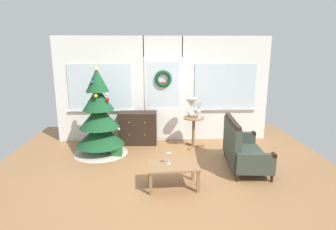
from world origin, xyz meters
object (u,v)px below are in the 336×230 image
(side_table, at_px, (194,126))
(wine_glass, at_px, (169,156))
(dresser_cabinet, at_px, (138,128))
(christmas_tree, at_px, (99,121))
(flower_vase, at_px, (199,113))
(gift_box, at_px, (117,151))
(table_lamp, at_px, (191,105))
(coffee_table, at_px, (173,168))
(settee_sofa, at_px, (241,149))

(side_table, distance_m, wine_glass, 2.01)
(dresser_cabinet, bearing_deg, christmas_tree, -141.94)
(side_table, height_order, flower_vase, flower_vase)
(christmas_tree, xyz_separation_m, dresser_cabinet, (0.79, 0.61, -0.34))
(gift_box, bearing_deg, table_lamp, 17.61)
(table_lamp, relative_size, wine_glass, 2.26)
(christmas_tree, height_order, flower_vase, christmas_tree)
(coffee_table, bearing_deg, wine_glass, 144.69)
(settee_sofa, distance_m, coffee_table, 1.56)
(side_table, xyz_separation_m, gift_box, (-1.72, -0.49, -0.39))
(christmas_tree, height_order, gift_box, christmas_tree)
(flower_vase, distance_m, wine_glass, 2.01)
(flower_vase, bearing_deg, side_table, 149.04)
(table_lamp, distance_m, gift_box, 1.96)
(side_table, bearing_deg, wine_glass, -109.51)
(settee_sofa, distance_m, table_lamp, 1.61)
(settee_sofa, relative_size, side_table, 1.96)
(coffee_table, bearing_deg, flower_vase, 69.51)
(table_lamp, height_order, gift_box, table_lamp)
(settee_sofa, relative_size, table_lamp, 3.18)
(side_table, height_order, table_lamp, table_lamp)
(christmas_tree, relative_size, table_lamp, 4.43)
(christmas_tree, xyz_separation_m, table_lamp, (2.03, 0.35, 0.27))
(side_table, xyz_separation_m, flower_vase, (0.10, -0.06, 0.32))
(dresser_cabinet, bearing_deg, gift_box, -117.64)
(side_table, bearing_deg, gift_box, -164.19)
(settee_sofa, distance_m, gift_box, 2.60)
(flower_vase, height_order, wine_glass, flower_vase)
(table_lamp, bearing_deg, flower_vase, -32.01)
(christmas_tree, distance_m, settee_sofa, 3.02)
(flower_vase, bearing_deg, settee_sofa, -59.54)
(christmas_tree, bearing_deg, dresser_cabinet, 38.06)
(dresser_cabinet, distance_m, gift_box, 0.94)
(settee_sofa, height_order, gift_box, settee_sofa)
(settee_sofa, bearing_deg, table_lamp, 123.82)
(settee_sofa, height_order, side_table, settee_sofa)
(settee_sofa, relative_size, flower_vase, 4.00)
(table_lamp, xyz_separation_m, flower_vase, (0.16, -0.10, -0.17))
(flower_vase, bearing_deg, coffee_table, -110.49)
(settee_sofa, height_order, wine_glass, settee_sofa)
(side_table, distance_m, table_lamp, 0.50)
(side_table, relative_size, flower_vase, 2.04)
(flower_vase, relative_size, gift_box, 1.54)
(flower_vase, height_order, gift_box, flower_vase)
(christmas_tree, height_order, table_lamp, christmas_tree)
(flower_vase, xyz_separation_m, gift_box, (-1.82, -0.43, -0.72))
(dresser_cabinet, relative_size, flower_vase, 2.62)
(dresser_cabinet, distance_m, table_lamp, 1.41)
(coffee_table, xyz_separation_m, wine_glass, (-0.07, 0.05, 0.20))
(settee_sofa, relative_size, wine_glass, 7.18)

